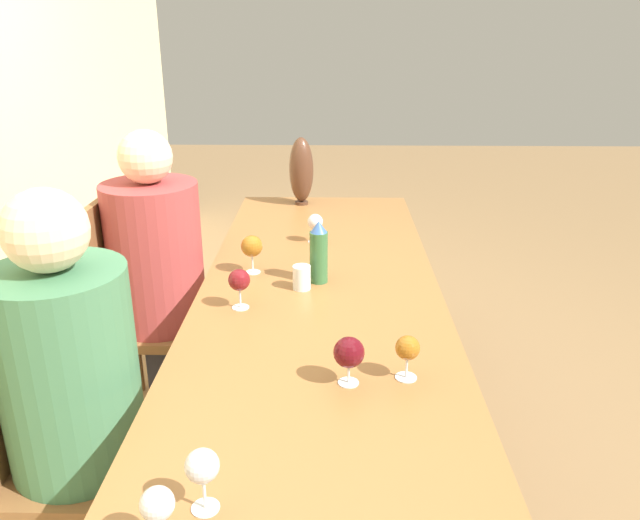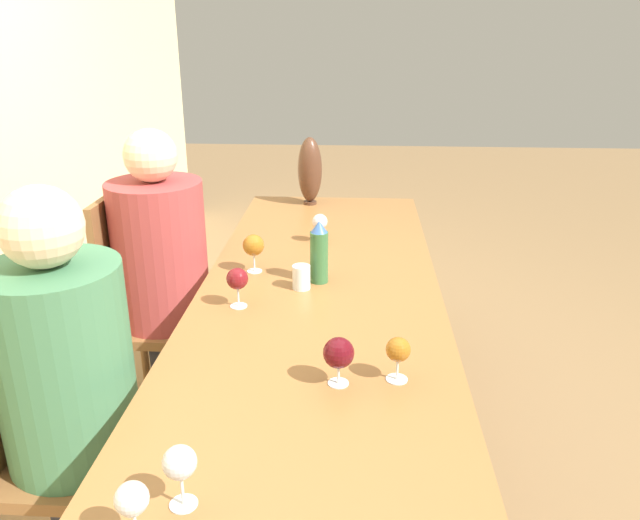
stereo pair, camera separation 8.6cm
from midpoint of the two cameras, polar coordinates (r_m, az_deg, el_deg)
The scene contains 16 objects.
ground_plane at distance 2.64m, azimuth 0.89°, elevation -18.51°, with size 14.00×14.00×0.00m, color olive.
dining_table at distance 2.26m, azimuth 0.99°, elevation -4.71°, with size 2.59×0.87×0.77m.
water_bottle at distance 2.29m, azimuth 1.00°, elevation 0.67°, with size 0.07×0.07×0.24m.
water_tumbler at distance 2.25m, azimuth -0.62°, elevation -1.59°, with size 0.07×0.07×0.09m.
vase at distance 3.28m, azimuth -0.17°, elevation 8.21°, with size 0.13×0.13×0.35m.
wine_glass_0 at distance 1.66m, azimuth 3.22°, elevation -8.54°, with size 0.08×0.08×0.14m.
wine_glass_1 at distance 2.10m, azimuth -6.40°, elevation -1.79°, with size 0.07×0.07×0.14m.
wine_glass_2 at distance 1.30m, azimuth -10.77°, elevation -17.86°, with size 0.07×0.07×0.14m.
wine_glass_3 at distance 2.72m, azimuth 0.89°, elevation 3.44°, with size 0.07×0.07×0.13m.
wine_glass_4 at distance 1.69m, azimuth 8.63°, elevation -8.21°, with size 0.07×0.07×0.13m.
wine_glass_5 at distance 2.39m, azimuth -5.08°, elevation 1.31°, with size 0.08×0.08×0.15m.
wine_glass_6 at distance 1.25m, azimuth -14.81°, elevation -20.56°, with size 0.07×0.07×0.13m.
chair_near at distance 2.07m, azimuth -22.35°, elevation -14.46°, with size 0.44×0.44×1.01m.
chair_far at distance 2.80m, azimuth -14.68°, elevation -3.96°, with size 0.44×0.44×1.01m.
person_near at distance 1.95m, azimuth -20.44°, elevation -11.10°, with size 0.38×0.38×1.29m.
person_far at distance 2.71m, azimuth -13.08°, elevation -1.14°, with size 0.39×0.39×1.29m.
Camera 2 is at (-2.03, -0.13, 1.68)m, focal length 35.00 mm.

